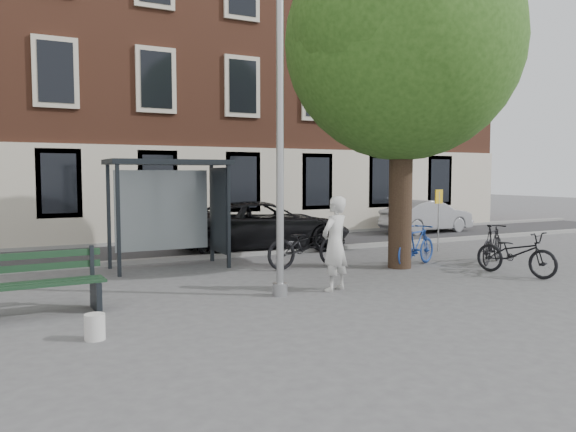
# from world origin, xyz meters

# --- Properties ---
(ground) EXTENTS (90.00, 90.00, 0.00)m
(ground) POSITION_xyz_m (0.00, 0.00, 0.00)
(ground) COLOR #4C4C4F
(ground) RESTS_ON ground
(road) EXTENTS (40.00, 4.00, 0.01)m
(road) POSITION_xyz_m (0.00, 7.00, 0.01)
(road) COLOR #28282B
(road) RESTS_ON ground
(curb_near) EXTENTS (40.00, 0.25, 0.12)m
(curb_near) POSITION_xyz_m (0.00, 5.00, 0.06)
(curb_near) COLOR gray
(curb_near) RESTS_ON ground
(curb_far) EXTENTS (40.00, 0.25, 0.12)m
(curb_far) POSITION_xyz_m (0.00, 9.00, 0.06)
(curb_far) COLOR gray
(curb_far) RESTS_ON ground
(building_row) EXTENTS (30.00, 8.00, 14.00)m
(building_row) POSITION_xyz_m (0.00, 13.00, 7.00)
(building_row) COLOR brown
(building_row) RESTS_ON ground
(lamppost) EXTENTS (0.28, 0.35, 6.11)m
(lamppost) POSITION_xyz_m (0.00, 0.00, 2.78)
(lamppost) COLOR #9EA0A3
(lamppost) RESTS_ON ground
(tree_right) EXTENTS (5.76, 5.60, 8.20)m
(tree_right) POSITION_xyz_m (4.01, 1.38, 5.62)
(tree_right) COLOR black
(tree_right) RESTS_ON ground
(bus_shelter) EXTENTS (2.85, 1.45, 2.62)m
(bus_shelter) POSITION_xyz_m (-0.61, 4.11, 1.92)
(bus_shelter) COLOR #1E2328
(bus_shelter) RESTS_ON ground
(painter) EXTENTS (0.80, 0.67, 1.85)m
(painter) POSITION_xyz_m (1.16, -0.07, 0.93)
(painter) COLOR silver
(painter) RESTS_ON ground
(bench) EXTENTS (1.97, 0.72, 1.00)m
(bench) POSITION_xyz_m (-4.07, 0.49, 0.46)
(bench) COLOR #1E2328
(bench) RESTS_ON ground
(bike_a) EXTENTS (2.21, 0.85, 1.15)m
(bike_a) POSITION_xyz_m (2.00, 2.55, 0.57)
(bike_a) COLOR black
(bike_a) RESTS_ON ground
(bike_b) EXTENTS (1.79, 1.06, 1.04)m
(bike_b) POSITION_xyz_m (4.56, 1.55, 0.52)
(bike_b) COLOR navy
(bike_b) RESTS_ON ground
(bike_c) EXTENTS (1.07, 2.01, 1.00)m
(bike_c) POSITION_xyz_m (5.69, -0.50, 0.50)
(bike_c) COLOR black
(bike_c) RESTS_ON ground
(bike_d) EXTENTS (1.72, 1.22, 1.02)m
(bike_d) POSITION_xyz_m (6.50, 0.92, 0.51)
(bike_d) COLOR black
(bike_d) RESTS_ON ground
(car_dark) EXTENTS (5.52, 3.06, 1.46)m
(car_dark) POSITION_xyz_m (2.43, 6.00, 0.73)
(car_dark) COLOR black
(car_dark) RESTS_ON ground
(car_silver) EXTENTS (3.93, 1.62, 1.27)m
(car_silver) POSITION_xyz_m (10.23, 7.64, 0.63)
(car_silver) COLOR #96979D
(car_silver) RESTS_ON ground
(bucket_a) EXTENTS (0.36, 0.36, 0.36)m
(bucket_a) POSITION_xyz_m (-3.51, -1.33, 0.18)
(bucket_a) COLOR silver
(bucket_a) RESTS_ON ground
(notice_sign) EXTENTS (0.32, 0.07, 1.83)m
(notice_sign) POSITION_xyz_m (6.86, 3.30, 1.31)
(notice_sign) COLOR #9EA0A3
(notice_sign) RESTS_ON ground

